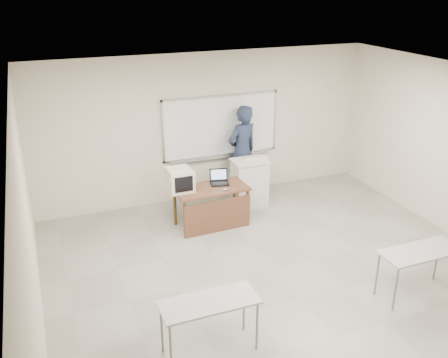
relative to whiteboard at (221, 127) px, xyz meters
name	(u,v)px	position (x,y,z in m)	size (l,w,h in m)	color
floor	(301,299)	(-0.30, -3.97, -1.49)	(7.00, 8.00, 0.01)	gray
whiteboard	(221,127)	(0.00, 0.00, 0.00)	(2.48, 0.10, 1.31)	white
student_desks	(363,316)	(-0.30, -5.32, -0.81)	(4.40, 2.20, 0.73)	#999894
instructor_desk	(213,201)	(-0.70, -1.40, -0.95)	(1.35, 0.67, 0.75)	brown
podium	(249,183)	(0.31, -0.77, -0.99)	(0.70, 0.51, 0.98)	white
crt_monitor	(180,180)	(-1.25, -1.16, -0.53)	(0.44, 0.49, 0.41)	beige
laptop	(219,180)	(-0.49, -1.13, -0.67)	(0.34, 0.31, 0.25)	black
mouse	(225,189)	(-0.50, -1.49, -0.71)	(0.10, 0.06, 0.04)	#939699
keyboard	(255,157)	(0.46, -0.69, -0.49)	(0.48, 0.16, 0.03)	beige
presenter	(242,152)	(0.37, -0.26, -0.50)	(0.71, 0.47, 1.95)	black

